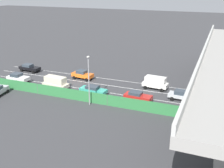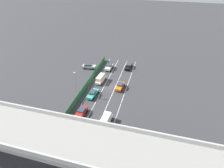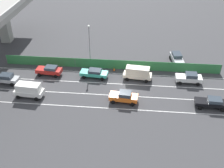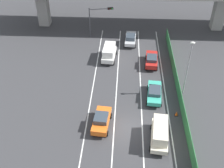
{
  "view_description": "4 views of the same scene",
  "coord_description": "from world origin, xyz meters",
  "px_view_note": "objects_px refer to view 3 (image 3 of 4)",
  "views": [
    {
      "loc": [
        41.56,
        24.48,
        17.52
      ],
      "look_at": [
        -0.53,
        7.44,
        0.81
      ],
      "focal_mm": 43.9,
      "sensor_mm": 36.0,
      "label": 1
    },
    {
      "loc": [
        -12.22,
        42.86,
        30.84
      ],
      "look_at": [
        -1.01,
        1.28,
        1.96
      ],
      "focal_mm": 29.35,
      "sensor_mm": 36.0,
      "label": 2
    },
    {
      "loc": [
        -36.27,
        -1.23,
        24.93
      ],
      "look_at": [
        0.02,
        2.24,
        0.98
      ],
      "focal_mm": 44.41,
      "sensor_mm": 36.0,
      "label": 3
    },
    {
      "loc": [
        -0.67,
        -22.6,
        23.98
      ],
      "look_at": [
        -2.16,
        5.16,
        2.38
      ],
      "focal_mm": 45.0,
      "sensor_mm": 36.0,
      "label": 4
    }
  ],
  "objects_px": {
    "parked_wagon_silver": "(177,58)",
    "car_van_cream": "(138,73)",
    "car_hatchback_white": "(189,78)",
    "car_van_white": "(29,90)",
    "car_sedan_black": "(212,102)",
    "traffic_cone": "(114,69)",
    "car_taxi_orange": "(124,97)",
    "car_sedan_silver": "(5,78)",
    "street_lamp": "(89,42)",
    "car_sedan_red": "(49,70)",
    "car_taxi_teal": "(94,73)"
  },
  "relations": [
    {
      "from": "car_sedan_silver",
      "to": "traffic_cone",
      "type": "height_order",
      "value": "car_sedan_silver"
    },
    {
      "from": "car_sedan_black",
      "to": "car_sedan_silver",
      "type": "relative_size",
      "value": 0.99
    },
    {
      "from": "car_van_cream",
      "to": "street_lamp",
      "type": "xyz_separation_m",
      "value": [
        3.88,
        8.57,
        3.36
      ]
    },
    {
      "from": "car_van_white",
      "to": "car_sedan_black",
      "type": "bearing_deg",
      "value": -90.2
    },
    {
      "from": "parked_wagon_silver",
      "to": "car_van_white",
      "type": "bearing_deg",
      "value": 119.22
    },
    {
      "from": "car_taxi_teal",
      "to": "car_sedan_silver",
      "type": "distance_m",
      "value": 14.58
    },
    {
      "from": "street_lamp",
      "to": "traffic_cone",
      "type": "bearing_deg",
      "value": -107.9
    },
    {
      "from": "car_taxi_orange",
      "to": "car_sedan_red",
      "type": "relative_size",
      "value": 0.98
    },
    {
      "from": "car_hatchback_white",
      "to": "car_sedan_silver",
      "type": "bearing_deg",
      "value": 95.61
    },
    {
      "from": "parked_wagon_silver",
      "to": "car_sedan_red",
      "type": "bearing_deg",
      "value": 106.51
    },
    {
      "from": "car_taxi_teal",
      "to": "traffic_cone",
      "type": "bearing_deg",
      "value": -51.45
    },
    {
      "from": "street_lamp",
      "to": "car_taxi_orange",
      "type": "bearing_deg",
      "value": -147.15
    },
    {
      "from": "car_taxi_orange",
      "to": "car_taxi_teal",
      "type": "distance_m",
      "value": 8.4
    },
    {
      "from": "car_sedan_black",
      "to": "traffic_cone",
      "type": "bearing_deg",
      "value": 58.78
    },
    {
      "from": "car_sedan_red",
      "to": "car_sedan_black",
      "type": "bearing_deg",
      "value": -104.36
    },
    {
      "from": "car_sedan_black",
      "to": "street_lamp",
      "type": "bearing_deg",
      "value": 61.58
    },
    {
      "from": "car_van_cream",
      "to": "parked_wagon_silver",
      "type": "relative_size",
      "value": 1.04
    },
    {
      "from": "car_sedan_black",
      "to": "car_taxi_teal",
      "type": "bearing_deg",
      "value": 70.12
    },
    {
      "from": "car_sedan_black",
      "to": "street_lamp",
      "type": "height_order",
      "value": "street_lamp"
    },
    {
      "from": "car_van_cream",
      "to": "car_taxi_teal",
      "type": "bearing_deg",
      "value": 90.57
    },
    {
      "from": "car_taxi_teal",
      "to": "parked_wagon_silver",
      "type": "bearing_deg",
      "value": -65.23
    },
    {
      "from": "car_hatchback_white",
      "to": "car_van_white",
      "type": "xyz_separation_m",
      "value": [
        -6.29,
        24.75,
        0.32
      ]
    },
    {
      "from": "car_van_white",
      "to": "car_van_cream",
      "type": "distance_m",
      "value": 17.55
    },
    {
      "from": "car_van_cream",
      "to": "car_sedan_silver",
      "type": "bearing_deg",
      "value": 98.39
    },
    {
      "from": "car_sedan_black",
      "to": "traffic_cone",
      "type": "distance_m",
      "value": 17.49
    },
    {
      "from": "car_sedan_red",
      "to": "parked_wagon_silver",
      "type": "bearing_deg",
      "value": -73.49
    },
    {
      "from": "car_van_white",
      "to": "parked_wagon_silver",
      "type": "relative_size",
      "value": 0.96
    },
    {
      "from": "car_taxi_orange",
      "to": "car_hatchback_white",
      "type": "relative_size",
      "value": 1.03
    },
    {
      "from": "car_sedan_silver",
      "to": "street_lamp",
      "type": "distance_m",
      "value": 15.22
    },
    {
      "from": "car_taxi_orange",
      "to": "car_sedan_red",
      "type": "xyz_separation_m",
      "value": [
        6.5,
        13.18,
        -0.02
      ]
    },
    {
      "from": "car_taxi_teal",
      "to": "street_lamp",
      "type": "relative_size",
      "value": 0.61
    },
    {
      "from": "car_van_white",
      "to": "parked_wagon_silver",
      "type": "xyz_separation_m",
      "value": [
        13.1,
        -23.42,
        -0.3
      ]
    },
    {
      "from": "car_sedan_silver",
      "to": "parked_wagon_silver",
      "type": "height_order",
      "value": "parked_wagon_silver"
    },
    {
      "from": "car_van_cream",
      "to": "parked_wagon_silver",
      "type": "height_order",
      "value": "car_van_cream"
    },
    {
      "from": "car_taxi_orange",
      "to": "car_van_white",
      "type": "distance_m",
      "value": 14.42
    },
    {
      "from": "car_sedan_silver",
      "to": "street_lamp",
      "type": "bearing_deg",
      "value": -61.44
    },
    {
      "from": "parked_wagon_silver",
      "to": "car_van_cream",
      "type": "bearing_deg",
      "value": 132.7
    },
    {
      "from": "car_hatchback_white",
      "to": "car_van_cream",
      "type": "relative_size",
      "value": 0.87
    },
    {
      "from": "car_sedan_silver",
      "to": "car_van_cream",
      "type": "height_order",
      "value": "car_van_cream"
    },
    {
      "from": "car_taxi_orange",
      "to": "car_van_cream",
      "type": "distance_m",
      "value": 6.77
    },
    {
      "from": "street_lamp",
      "to": "car_van_white",
      "type": "bearing_deg",
      "value": 143.42
    },
    {
      "from": "car_taxi_teal",
      "to": "car_sedan_silver",
      "type": "relative_size",
      "value": 1.0
    },
    {
      "from": "car_taxi_orange",
      "to": "car_sedan_silver",
      "type": "xyz_separation_m",
      "value": [
        3.32,
        19.66,
        -0.04
      ]
    },
    {
      "from": "car_hatchback_white",
      "to": "parked_wagon_silver",
      "type": "xyz_separation_m",
      "value": [
        6.81,
        1.33,
        0.01
      ]
    },
    {
      "from": "car_hatchback_white",
      "to": "car_van_cream",
      "type": "height_order",
      "value": "car_van_cream"
    },
    {
      "from": "car_hatchback_white",
      "to": "car_sedan_black",
      "type": "relative_size",
      "value": 0.9
    },
    {
      "from": "car_sedan_red",
      "to": "car_sedan_black",
      "type": "relative_size",
      "value": 0.94
    },
    {
      "from": "car_hatchback_white",
      "to": "car_sedan_silver",
      "type": "relative_size",
      "value": 0.89
    },
    {
      "from": "parked_wagon_silver",
      "to": "car_taxi_teal",
      "type": "bearing_deg",
      "value": 114.77
    },
    {
      "from": "car_hatchback_white",
      "to": "car_van_cream",
      "type": "distance_m",
      "value": 8.47
    }
  ]
}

